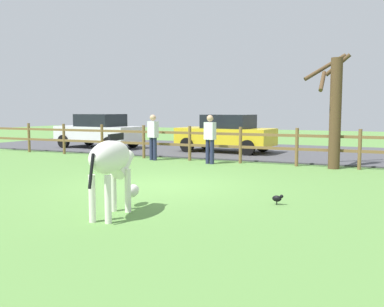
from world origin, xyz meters
TOP-DOWN VIEW (x-y plane):
  - ground_plane at (0.00, 0.00)m, footprint 60.00×60.00m
  - parking_asphalt at (0.00, 9.30)m, footprint 28.00×7.40m
  - paddock_fence at (-0.57, 5.00)m, footprint 20.97×0.11m
  - bare_tree at (3.41, 4.92)m, footprint 1.41×1.49m
  - zebra at (0.74, -3.00)m, footprint 0.68×1.93m
  - crow_on_grass at (3.10, -0.95)m, footprint 0.21×0.10m
  - parked_car_white at (-7.33, 7.52)m, footprint 4.13×2.15m
  - parked_car_yellow at (-1.26, 8.06)m, footprint 4.13×2.15m
  - visitor_left_of_tree at (-2.77, 4.57)m, footprint 0.41×0.31m
  - visitor_right_of_tree at (-0.50, 4.42)m, footprint 0.40×0.29m

SIDE VIEW (x-z plane):
  - ground_plane at x=0.00m, z-range 0.00..0.00m
  - parking_asphalt at x=0.00m, z-range 0.00..0.05m
  - crow_on_grass at x=3.10m, z-range 0.02..0.23m
  - paddock_fence at x=-0.57m, z-range 0.09..1.32m
  - parked_car_white at x=-7.33m, z-range 0.06..1.62m
  - parked_car_yellow at x=-1.26m, z-range 0.06..1.62m
  - visitor_left_of_tree at x=-2.77m, z-range 0.09..1.73m
  - visitor_right_of_tree at x=-0.50m, z-range 0.09..1.73m
  - zebra at x=0.74m, z-range 0.22..1.63m
  - bare_tree at x=3.41m, z-range 0.04..3.65m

